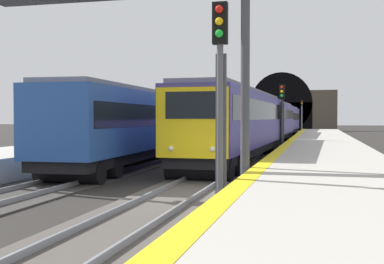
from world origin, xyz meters
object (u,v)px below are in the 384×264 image
(train_adjacent_platform, at_px, (214,121))
(overhead_signal_gantry, at_px, (108,25))
(railway_signal_mid, at_px, (282,111))
(railway_signal_far, at_px, (302,114))
(railway_signal_near, at_px, (220,87))
(train_main_approaching, at_px, (269,120))

(train_adjacent_platform, distance_m, overhead_signal_gantry, 30.25)
(train_adjacent_platform, bearing_deg, railway_signal_mid, -146.77)
(railway_signal_mid, xyz_separation_m, railway_signal_far, (48.07, 0.00, 0.20))
(railway_signal_far, bearing_deg, railway_signal_mid, 0.00)
(railway_signal_near, distance_m, railway_signal_far, 71.28)
(train_main_approaching, relative_size, overhead_signal_gantry, 6.17)
(railway_signal_far, xyz_separation_m, overhead_signal_gantry, (-68.29, 4.31, 2.39))
(railway_signal_mid, bearing_deg, railway_signal_far, -180.00)
(train_main_approaching, bearing_deg, railway_signal_near, 4.74)
(train_main_approaching, bearing_deg, overhead_signal_gantry, -2.91)
(railway_signal_near, xyz_separation_m, overhead_signal_gantry, (2.99, 4.31, 2.27))
(train_main_approaching, xyz_separation_m, overhead_signal_gantry, (-31.01, 2.47, 3.23))
(train_main_approaching, bearing_deg, railway_signal_mid, 11.32)
(train_main_approaching, height_order, railway_signal_mid, railway_signal_mid)
(overhead_signal_gantry, bearing_deg, train_adjacent_platform, 4.70)
(train_adjacent_platform, bearing_deg, overhead_signal_gantry, -176.85)
(railway_signal_far, height_order, overhead_signal_gantry, overhead_signal_gantry)
(train_main_approaching, xyz_separation_m, railway_signal_mid, (-10.79, -1.84, 0.64))
(railway_signal_mid, height_order, railway_signal_far, railway_signal_far)
(train_adjacent_platform, distance_m, railway_signal_far, 38.92)
(railway_signal_mid, distance_m, railway_signal_far, 48.07)
(overhead_signal_gantry, bearing_deg, railway_signal_near, -124.80)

